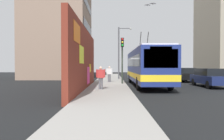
{
  "coord_description": "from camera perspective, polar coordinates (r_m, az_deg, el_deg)",
  "views": [
    {
      "loc": [
        -20.19,
        1.28,
        1.79
      ],
      "look_at": [
        -0.29,
        1.3,
        1.41
      ],
      "focal_mm": 33.96,
      "sensor_mm": 36.0,
      "label": 1
    }
  ],
  "objects": [
    {
      "name": "sidewalk_slab",
      "position": [
        20.26,
        -0.84,
        -3.76
      ],
      "size": [
        48.0,
        3.2,
        0.15
      ],
      "primitive_type": "cube",
      "color": "gray",
      "rests_on": "ground_plane"
    },
    {
      "name": "ground_plane",
      "position": [
        20.31,
        3.69,
        -3.97
      ],
      "size": [
        80.0,
        80.0,
        0.0
      ],
      "primitive_type": "plane",
      "color": "black"
    },
    {
      "name": "pedestrian_near_wall",
      "position": [
        14.93,
        -3.07,
        -1.61
      ],
      "size": [
        0.22,
        0.65,
        1.61
      ],
      "color": "#595960",
      "rests_on": "sidewalk_slab"
    },
    {
      "name": "parked_car_black",
      "position": [
        25.79,
        18.8,
        -1.09
      ],
      "size": [
        4.8,
        1.78,
        1.58
      ],
      "color": "black",
      "rests_on": "ground_plane"
    },
    {
      "name": "city_bus",
      "position": [
        19.29,
        9.26,
        1.14
      ],
      "size": [
        11.37,
        2.6,
        5.04
      ],
      "color": "navy",
      "rests_on": "ground_plane"
    },
    {
      "name": "street_lamp",
      "position": [
        27.2,
        2.24,
        5.63
      ],
      "size": [
        0.44,
        1.75,
        6.6
      ],
      "color": "#4C4C51",
      "rests_on": "sidewalk_slab"
    },
    {
      "name": "graffiti_wall",
      "position": [
        15.74,
        -7.49,
        2.81
      ],
      "size": [
        12.83,
        0.32,
        4.53
      ],
      "color": "maroon",
      "rests_on": "ground_plane"
    },
    {
      "name": "parked_car_navy",
      "position": [
        19.8,
        24.8,
        -1.78
      ],
      "size": [
        4.48,
        1.77,
        1.58
      ],
      "color": "navy",
      "rests_on": "ground_plane"
    },
    {
      "name": "building_far_left",
      "position": [
        34.07,
        -13.94,
        16.27
      ],
      "size": [
        11.15,
        8.51,
        21.45
      ],
      "color": "gray",
      "rests_on": "ground_plane"
    },
    {
      "name": "traffic_light",
      "position": [
        19.72,
        2.78,
        4.65
      ],
      "size": [
        0.49,
        0.28,
        4.26
      ],
      "color": "#2D382D",
      "rests_on": "sidewalk_slab"
    },
    {
      "name": "pedestrian_midblock",
      "position": [
        21.71,
        -0.75,
        -0.78
      ],
      "size": [
        0.22,
        0.73,
        1.6
      ],
      "color": "#595960",
      "rests_on": "sidewalk_slab"
    }
  ]
}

